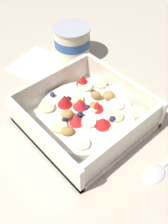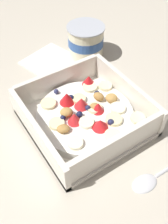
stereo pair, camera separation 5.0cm
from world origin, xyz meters
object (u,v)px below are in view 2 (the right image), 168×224
at_px(fruit_bowl, 84,114).
at_px(folded_napkin, 51,61).
at_px(spoon, 157,175).
at_px(yogurt_cup, 86,41).

distance_m(fruit_bowl, folded_napkin, 0.22).
relative_size(fruit_bowl, spoon, 1.25).
relative_size(yogurt_cup, folded_napkin, 0.79).
xyz_separation_m(fruit_bowl, spoon, (0.17, 0.04, -0.02)).
bearing_deg(fruit_bowl, yogurt_cup, 145.73).
height_order(yogurt_cup, folded_napkin, yogurt_cup).
bearing_deg(fruit_bowl, folded_napkin, 169.59).
bearing_deg(spoon, fruit_bowl, -168.03).
bearing_deg(fruit_bowl, spoon, 11.97).
xyz_separation_m(fruit_bowl, yogurt_cup, (-0.19, 0.13, 0.02)).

